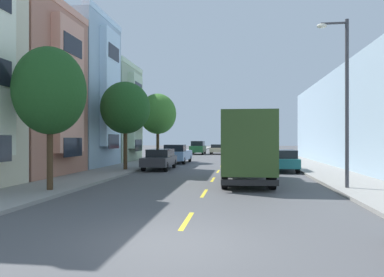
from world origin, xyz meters
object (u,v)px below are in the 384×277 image
Objects in this scene: street_tree_second at (125,108)px; parked_hatchback_silver at (262,151)px; parked_wagon_teal at (283,160)px; parked_pickup_sky at (177,154)px; street_tree_nearest at (50,91)px; parked_wagon_charcoal at (160,159)px; street_tree_third at (158,114)px; delivery_box_truck at (246,145)px; parked_suv_forest at (198,147)px; street_lamp at (344,91)px; parked_hatchback_red at (256,147)px; moving_champagne_sedan at (217,149)px.

street_tree_second is 23.84m from parked_hatchback_silver.
parked_pickup_sky is at bearing 140.49° from parked_wagon_teal.
street_tree_nearest is 0.98× the size of street_tree_second.
parked_wagon_charcoal is at bearing -90.68° from parked_pickup_sky.
street_tree_second reaches higher than parked_pickup_sky.
delivery_box_truck is at bearing -62.17° from street_tree_third.
parked_wagon_teal is (8.95, -26.11, -0.18)m from parked_suv_forest.
street_lamp reaches higher than street_tree_second.
street_tree_third reaches higher than parked_hatchback_red.
street_tree_nearest is 12.44m from parked_wagon_charcoal.
street_tree_nearest is 0.81× the size of street_lamp.
parked_hatchback_silver is at bearing 90.49° from parked_wagon_teal.
parked_hatchback_red is 0.90× the size of moving_champagne_sedan.
street_tree_third is 1.62× the size of parked_hatchback_red.
street_lamp is at bearing -31.83° from street_tree_second.
moving_champagne_sedan is at bearing 103.06° from parked_wagon_teal.
parked_suv_forest is (-8.78, 6.68, 0.23)m from parked_hatchback_silver.
street_lamp is at bearing 10.51° from street_tree_nearest.
parked_pickup_sky is (-6.08, 14.33, -1.14)m from delivery_box_truck.
parked_suv_forest is at bearing 87.10° from street_tree_nearest.
parked_hatchback_red is (0.02, 17.62, 0.00)m from parked_hatchback_silver.
parked_suv_forest is at bearing 142.76° from parked_hatchback_silver.
street_tree_third is at bearing 125.02° from street_lamp.
parked_hatchback_red is (8.66, 36.80, -0.05)m from parked_wagon_charcoal.
delivery_box_truck is 34.31m from moving_champagne_sedan.
street_lamp is at bearing -80.76° from parked_wagon_teal.
parked_suv_forest reaches higher than parked_hatchback_silver.
street_tree_second is 1.26× the size of parked_suv_forest.
moving_champagne_sedan is (4.60, 38.49, -3.51)m from street_tree_nearest.
delivery_box_truck is (8.20, 4.39, -2.30)m from street_tree_nearest.
parked_pickup_sky is at bearing 89.32° from parked_wagon_charcoal.
street_lamp is 46.46m from parked_hatchback_red.
street_tree_nearest is at bearing -96.82° from moving_champagne_sedan.
delivery_box_truck is 15.61m from parked_pickup_sky.
delivery_box_truck is at bearing -34.21° from street_tree_second.
street_lamp is 1.56× the size of parked_wagon_charcoal.
parked_wagon_teal is (10.86, -8.41, -3.87)m from street_tree_third.
parked_pickup_sky is at bearing 76.34° from street_tree_second.
delivery_box_truck is at bearing 28.12° from street_tree_nearest.
moving_champagne_sedan is (-6.26, 26.97, -0.05)m from parked_wagon_teal.
street_tree_third is at bearing -103.92° from moving_champagne_sedan.
moving_champagne_sedan is at bearing -121.17° from parked_hatchback_red.
street_tree_third is 21.54m from street_lamp.
street_tree_nearest is at bearing -109.05° from parked_hatchback_silver.
parked_wagon_charcoal is 6.94m from parked_pickup_sky.
moving_champagne_sedan is (-3.60, 34.10, -1.21)m from delivery_box_truck.
parked_wagon_charcoal reaches higher than moving_champagne_sedan.
street_tree_second is 1.14× the size of parked_pickup_sky.
parked_pickup_sky reaches higher than parked_hatchback_silver.
street_tree_second reaches higher than street_tree_nearest.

